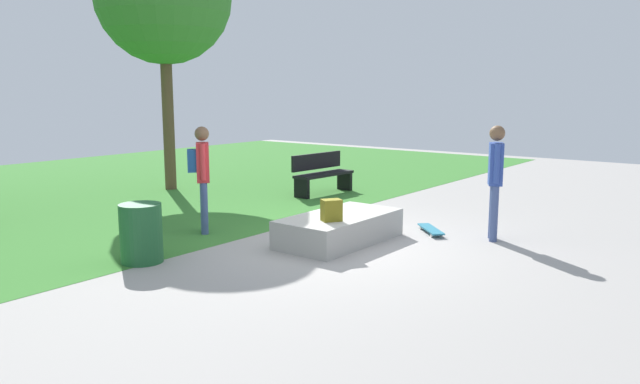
{
  "coord_description": "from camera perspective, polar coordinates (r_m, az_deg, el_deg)",
  "views": [
    {
      "loc": [
        -7.29,
        -5.35,
        2.33
      ],
      "look_at": [
        0.17,
        0.4,
        0.74
      ],
      "focal_mm": 34.22,
      "sensor_mm": 36.0,
      "label": 1
    }
  ],
  "objects": [
    {
      "name": "trash_bin",
      "position": [
        8.64,
        -16.39,
        -3.72
      ],
      "size": [
        0.57,
        0.57,
        0.81
      ],
      "primitive_type": "cylinder",
      "color": "#1E592D",
      "rests_on": "ground_plane"
    },
    {
      "name": "skater_performing_trick",
      "position": [
        9.79,
        16.08,
        1.71
      ],
      "size": [
        0.39,
        0.32,
        1.79
      ],
      "color": "#3F5184",
      "rests_on": "ground_plane"
    },
    {
      "name": "concrete_ledge",
      "position": [
        9.43,
        1.84,
        -3.41
      ],
      "size": [
        2.06,
        1.05,
        0.43
      ],
      "primitive_type": "cube",
      "color": "#A8A59E",
      "rests_on": "ground_plane"
    },
    {
      "name": "park_bench_center_lawn",
      "position": [
        13.75,
        0.16,
        1.83
      ],
      "size": [
        1.63,
        0.57,
        0.91
      ],
      "color": "black",
      "rests_on": "ground_plane"
    },
    {
      "name": "grass_lawn",
      "position": [
        15.11,
        -22.85,
        -0.05
      ],
      "size": [
        26.6,
        12.64,
        0.01
      ],
      "primitive_type": "cube",
      "color": "#387A2D",
      "rests_on": "ground_plane"
    },
    {
      "name": "ground_plane",
      "position": [
        9.34,
        1.32,
        -4.89
      ],
      "size": [
        28.0,
        28.0,
        0.0
      ],
      "primitive_type": "plane",
      "color": "#9E9993"
    },
    {
      "name": "pedestrian_with_backpack",
      "position": [
        10.06,
        -11.02,
        2.08
      ],
      "size": [
        0.45,
        0.44,
        1.75
      ],
      "color": "#3F5184",
      "rests_on": "ground_plane"
    },
    {
      "name": "skateboard_by_ledge",
      "position": [
        10.19,
        10.32,
        -3.45
      ],
      "size": [
        0.7,
        0.72,
        0.08
      ],
      "color": "teal",
      "rests_on": "ground_plane"
    },
    {
      "name": "backpack_on_ledge",
      "position": [
        8.9,
        1.08,
        -1.71
      ],
      "size": [
        0.34,
        0.32,
        0.32
      ],
      "primitive_type": "cube",
      "rotation": [
        0.0,
        0.0,
        2.56
      ],
      "color": "olive",
      "rests_on": "concrete_ledge"
    }
  ]
}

